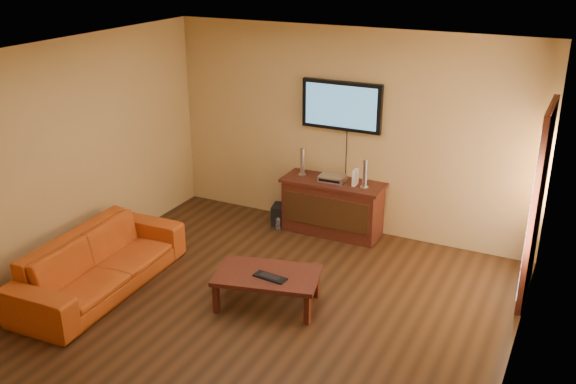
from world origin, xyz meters
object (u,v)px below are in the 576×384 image
Objects in this scene: keyboard at (270,277)px; game_console at (355,177)px; sofa at (99,254)px; speaker_right at (365,175)px; subwoofer at (282,214)px; television at (342,106)px; av_receiver at (332,178)px; bottle at (278,224)px; speaker_left at (302,163)px; media_console at (332,207)px; coffee_table at (267,277)px.

game_console is at bearing 86.04° from keyboard.
speaker_right reaches higher than sofa.
subwoofer is 2.25m from keyboard.
television reaches higher than av_receiver.
speaker_right is 1.41m from bottle.
speaker_left is at bearing 174.47° from game_console.
subwoofer is at bearing -177.19° from media_console.
speaker_left is at bearing 174.51° from media_console.
speaker_left reaches higher than subwoofer.
sofa reaches higher than media_console.
speaker_left reaches higher than av_receiver.
speaker_right is (0.45, -0.25, -0.79)m from television.
television is 3.51m from sofa.
bottle is at bearing -28.37° from sofa.
speaker_right reaches higher than speaker_left.
subwoofer is at bearing -25.14° from sofa.
television is 0.94m from speaker_left.
game_console is (0.22, 2.02, 0.50)m from coffee_table.
bottle is at bearing -166.56° from game_console.
speaker_left reaches higher than keyboard.
subwoofer is (-0.26, -0.08, -0.77)m from speaker_left.
coffee_table is at bearing -66.29° from bottle.
media_console is at bearing 178.31° from game_console.
coffee_table is (0.09, -2.24, -1.37)m from television.
media_console is 3.61× the size of speaker_right.
sofa is at bearing -122.64° from television.
coffee_table is 1.92m from bottle.
av_receiver is 0.33m from game_console.
television reaches higher than sofa.
speaker_right reaches higher than coffee_table.
sofa is 3.37m from speaker_right.
media_console is 0.56m from game_console.
keyboard reaches higher than subwoofer.
television is at bearing 92.25° from coffee_table.
speaker_right is at bearing 12.17° from bottle.
sofa is (-1.76, -2.53, 0.06)m from media_console.
television reaches higher than speaker_left.
av_receiver is 2.14m from keyboard.
speaker_left is at bearing 56.86° from bottle.
game_console is (0.77, -0.04, -0.07)m from speaker_left.
coffee_table is 3.24× the size of speaker_right.
av_receiver is (-0.02, -0.21, -0.93)m from television.
speaker_left is 2.28m from keyboard.
speaker_right is at bearing -4.35° from media_console.
bottle is at bearing -143.83° from television.
bottle is 0.52× the size of keyboard.
sofa is (-1.76, -2.75, -1.27)m from television.
media_console reaches higher than coffee_table.
coffee_table is at bearing -74.94° from speaker_left.
speaker_left is 0.47m from av_receiver.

